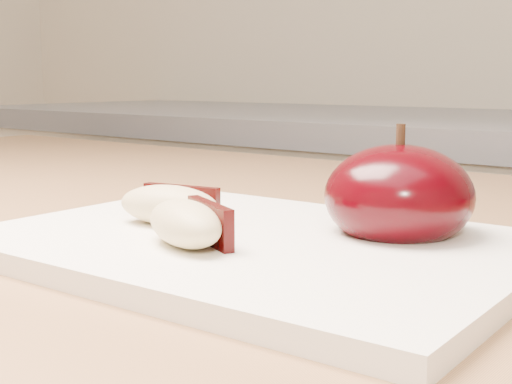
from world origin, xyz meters
The scene contains 4 objects.
cutting_board centered at (0.06, 0.38, 0.91)m, with size 0.30×0.22×0.01m, color white.
apple_half centered at (0.12, 0.44, 0.93)m, with size 0.11×0.11×0.07m.
apple_wedge_a centered at (0.00, 0.37, 0.92)m, with size 0.07×0.05×0.02m.
apple_wedge_b centered at (0.05, 0.34, 0.92)m, with size 0.07×0.06×0.02m.
Camera 1 is at (0.31, 0.07, 1.00)m, focal length 50.00 mm.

